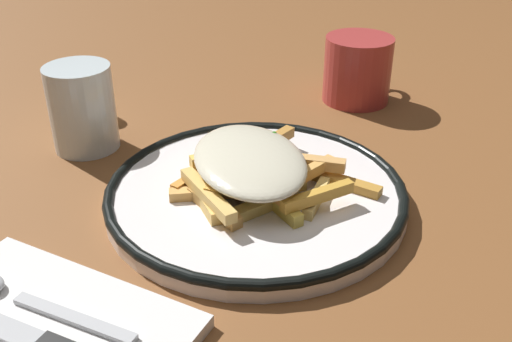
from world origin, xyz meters
name	(u,v)px	position (x,y,z in m)	size (l,w,h in m)	color
ground_plane	(256,202)	(0.00, 0.00, 0.00)	(2.60, 2.60, 0.00)	brown
plate	(256,193)	(0.00, 0.00, 0.01)	(0.29, 0.29, 0.02)	white
fries_heap	(251,167)	(0.00, 0.00, 0.04)	(0.19, 0.21, 0.04)	#E7C065
spoon	(19,296)	(-0.22, 0.07, 0.02)	(0.03, 0.15, 0.01)	silver
water_glass	(82,108)	(0.00, 0.23, 0.05)	(0.07, 0.07, 0.10)	silver
coffee_mug	(358,69)	(0.29, 0.02, 0.04)	(0.12, 0.09, 0.09)	#B33735
salt_shaker	(85,85)	(0.07, 0.30, 0.04)	(0.03, 0.03, 0.07)	silver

